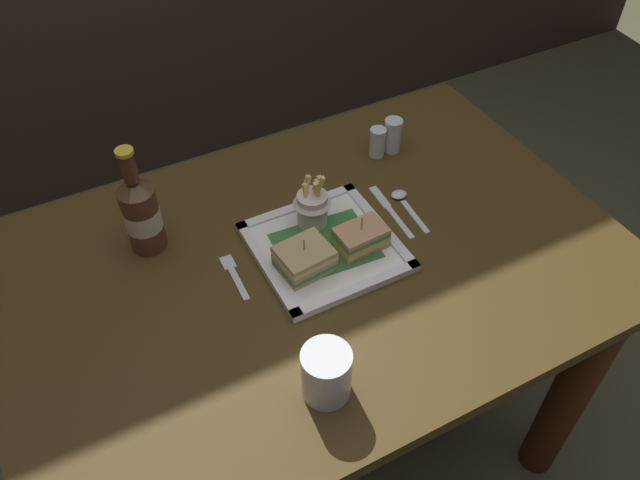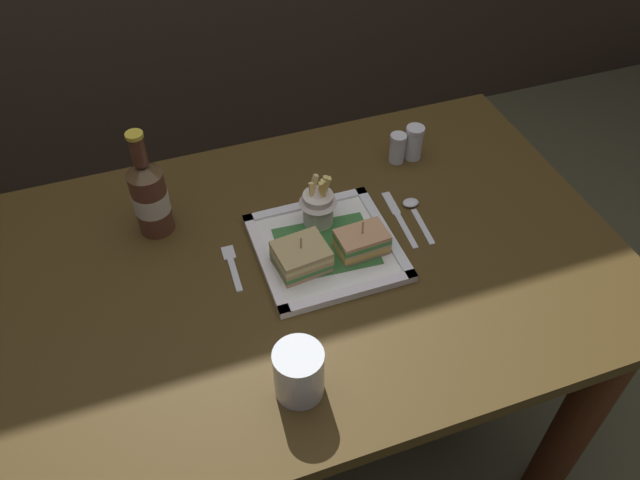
{
  "view_description": "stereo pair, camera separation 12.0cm",
  "coord_description": "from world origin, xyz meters",
  "px_view_note": "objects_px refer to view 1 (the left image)",
  "views": [
    {
      "loc": [
        -0.37,
        -0.73,
        1.67
      ],
      "look_at": [
        0.02,
        0.01,
        0.81
      ],
      "focal_mm": 35.19,
      "sensor_mm": 36.0,
      "label": 1
    },
    {
      "loc": [
        -0.26,
        -0.78,
        1.67
      ],
      "look_at": [
        0.02,
        0.01,
        0.81
      ],
      "focal_mm": 35.19,
      "sensor_mm": 36.0,
      "label": 2
    }
  ],
  "objects_px": {
    "fork": "(234,274)",
    "sandwich_half_left": "(304,258)",
    "spoon": "(403,201)",
    "pepper_shaker": "(392,137)",
    "sandwich_half_right": "(361,237)",
    "water_glass": "(326,376)",
    "salt_shaker": "(377,144)",
    "fries_cup": "(312,203)",
    "dining_table": "(315,317)",
    "square_plate": "(325,247)",
    "beer_bottle": "(141,213)",
    "knife": "(389,209)"
  },
  "relations": [
    {
      "from": "sandwich_half_left",
      "to": "spoon",
      "type": "bearing_deg",
      "value": 15.68
    },
    {
      "from": "square_plate",
      "to": "fork",
      "type": "distance_m",
      "value": 0.19
    },
    {
      "from": "dining_table",
      "to": "salt_shaker",
      "type": "height_order",
      "value": "salt_shaker"
    },
    {
      "from": "salt_shaker",
      "to": "water_glass",
      "type": "bearing_deg",
      "value": -128.72
    },
    {
      "from": "spoon",
      "to": "pepper_shaker",
      "type": "height_order",
      "value": "pepper_shaker"
    },
    {
      "from": "dining_table",
      "to": "water_glass",
      "type": "xyz_separation_m",
      "value": [
        -0.12,
        -0.26,
        0.22
      ]
    },
    {
      "from": "square_plate",
      "to": "sandwich_half_left",
      "type": "bearing_deg",
      "value": -152.72
    },
    {
      "from": "fork",
      "to": "square_plate",
      "type": "bearing_deg",
      "value": -6.73
    },
    {
      "from": "dining_table",
      "to": "water_glass",
      "type": "bearing_deg",
      "value": -113.64
    },
    {
      "from": "spoon",
      "to": "pepper_shaker",
      "type": "xyz_separation_m",
      "value": [
        0.07,
        0.17,
        0.03
      ]
    },
    {
      "from": "fries_cup",
      "to": "water_glass",
      "type": "height_order",
      "value": "fries_cup"
    },
    {
      "from": "fries_cup",
      "to": "fork",
      "type": "bearing_deg",
      "value": -165.73
    },
    {
      "from": "beer_bottle",
      "to": "salt_shaker",
      "type": "xyz_separation_m",
      "value": [
        0.55,
        0.04,
        -0.06
      ]
    },
    {
      "from": "fork",
      "to": "sandwich_half_left",
      "type": "bearing_deg",
      "value": -23.33
    },
    {
      "from": "beer_bottle",
      "to": "water_glass",
      "type": "height_order",
      "value": "beer_bottle"
    },
    {
      "from": "knife",
      "to": "fork",
      "type": "bearing_deg",
      "value": -177.37
    },
    {
      "from": "square_plate",
      "to": "fork",
      "type": "bearing_deg",
      "value": 173.27
    },
    {
      "from": "beer_bottle",
      "to": "knife",
      "type": "bearing_deg",
      "value": -15.82
    },
    {
      "from": "square_plate",
      "to": "fork",
      "type": "relative_size",
      "value": 2.23
    },
    {
      "from": "fries_cup",
      "to": "water_glass",
      "type": "xyz_separation_m",
      "value": [
        -0.15,
        -0.35,
        -0.02
      ]
    },
    {
      "from": "square_plate",
      "to": "beer_bottle",
      "type": "relative_size",
      "value": 1.15
    },
    {
      "from": "fries_cup",
      "to": "spoon",
      "type": "relative_size",
      "value": 0.88
    },
    {
      "from": "dining_table",
      "to": "fries_cup",
      "type": "relative_size",
      "value": 10.08
    },
    {
      "from": "salt_shaker",
      "to": "sandwich_half_left",
      "type": "bearing_deg",
      "value": -141.67
    },
    {
      "from": "sandwich_half_right",
      "to": "water_glass",
      "type": "bearing_deg",
      "value": -130.08
    },
    {
      "from": "fries_cup",
      "to": "knife",
      "type": "distance_m",
      "value": 0.18
    },
    {
      "from": "dining_table",
      "to": "salt_shaker",
      "type": "relative_size",
      "value": 17.17
    },
    {
      "from": "fork",
      "to": "knife",
      "type": "bearing_deg",
      "value": 2.63
    },
    {
      "from": "square_plate",
      "to": "pepper_shaker",
      "type": "height_order",
      "value": "pepper_shaker"
    },
    {
      "from": "beer_bottle",
      "to": "fork",
      "type": "relative_size",
      "value": 1.94
    },
    {
      "from": "water_glass",
      "to": "pepper_shaker",
      "type": "height_order",
      "value": "water_glass"
    },
    {
      "from": "square_plate",
      "to": "pepper_shaker",
      "type": "bearing_deg",
      "value": 36.43
    },
    {
      "from": "sandwich_half_right",
      "to": "water_glass",
      "type": "xyz_separation_m",
      "value": [
        -0.21,
        -0.25,
        0.01
      ]
    },
    {
      "from": "sandwich_half_left",
      "to": "water_glass",
      "type": "height_order",
      "value": "water_glass"
    },
    {
      "from": "dining_table",
      "to": "sandwich_half_left",
      "type": "height_order",
      "value": "sandwich_half_left"
    },
    {
      "from": "square_plate",
      "to": "sandwich_half_right",
      "type": "xyz_separation_m",
      "value": [
        0.06,
        -0.03,
        0.03
      ]
    },
    {
      "from": "sandwich_half_right",
      "to": "knife",
      "type": "bearing_deg",
      "value": 31.94
    },
    {
      "from": "dining_table",
      "to": "square_plate",
      "type": "bearing_deg",
      "value": 24.68
    },
    {
      "from": "beer_bottle",
      "to": "knife",
      "type": "relative_size",
      "value": 1.36
    },
    {
      "from": "fork",
      "to": "pepper_shaker",
      "type": "distance_m",
      "value": 0.51
    },
    {
      "from": "sandwich_half_right",
      "to": "water_glass",
      "type": "relative_size",
      "value": 1.03
    },
    {
      "from": "beer_bottle",
      "to": "sandwich_half_right",
      "type": "bearing_deg",
      "value": -29.36
    },
    {
      "from": "spoon",
      "to": "fork",
      "type": "bearing_deg",
      "value": -176.65
    },
    {
      "from": "square_plate",
      "to": "spoon",
      "type": "xyz_separation_m",
      "value": [
        0.21,
        0.05,
        -0.0
      ]
    },
    {
      "from": "pepper_shaker",
      "to": "sandwich_half_right",
      "type": "bearing_deg",
      "value": -132.83
    },
    {
      "from": "knife",
      "to": "pepper_shaker",
      "type": "distance_m",
      "value": 0.21
    },
    {
      "from": "sandwich_half_left",
      "to": "beer_bottle",
      "type": "distance_m",
      "value": 0.32
    },
    {
      "from": "dining_table",
      "to": "fork",
      "type": "relative_size",
      "value": 9.98
    },
    {
      "from": "sandwich_half_left",
      "to": "spoon",
      "type": "xyz_separation_m",
      "value": [
        0.27,
        0.08,
        -0.03
      ]
    },
    {
      "from": "square_plate",
      "to": "water_glass",
      "type": "height_order",
      "value": "water_glass"
    }
  ]
}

